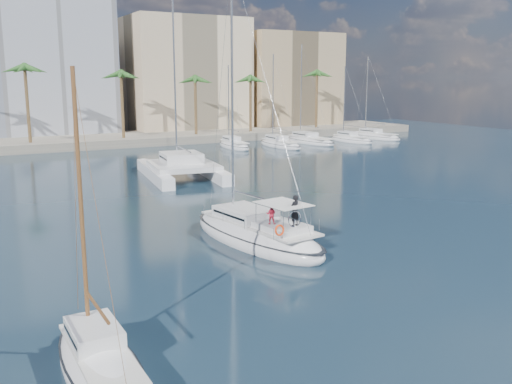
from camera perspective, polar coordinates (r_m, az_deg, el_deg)
ground at (r=32.03m, az=3.52°, el=-6.66°), size 160.00×160.00×0.00m
quay at (r=88.71m, az=-18.08°, el=4.80°), size 120.00×14.00×1.20m
building_beige at (r=103.10m, az=-7.10°, el=11.35°), size 20.00×14.00×20.00m
building_tan_right at (r=110.39m, az=3.17°, el=10.90°), size 18.00×12.00×18.00m
palm_centre at (r=84.30m, az=-17.96°, el=11.10°), size 3.60×3.60×12.30m
palm_right at (r=96.82m, az=2.59°, el=11.59°), size 3.60×3.60×12.30m
main_sloop at (r=34.86m, az=0.01°, el=-4.22°), size 5.31×12.27×17.63m
small_sloop at (r=20.76m, az=-15.31°, el=-16.30°), size 2.40×7.59×10.90m
catamaran at (r=57.83m, az=-7.41°, el=2.61°), size 8.61×14.35×19.55m
seagull at (r=37.80m, az=-1.62°, el=-2.53°), size 1.23×0.53×0.23m
moored_yacht_a at (r=81.88m, az=-2.22°, el=4.43°), size 3.37×9.52×11.90m
moored_yacht_b at (r=83.26m, az=2.41°, el=4.54°), size 3.32×10.83×13.72m
moored_yacht_c at (r=88.42m, az=5.36°, el=4.90°), size 3.98×12.33×15.54m
moored_yacht_d at (r=90.64m, az=9.49°, el=4.95°), size 3.52×9.55×11.90m
moored_yacht_e at (r=96.29m, az=11.81°, el=5.24°), size 4.61×11.11×13.72m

